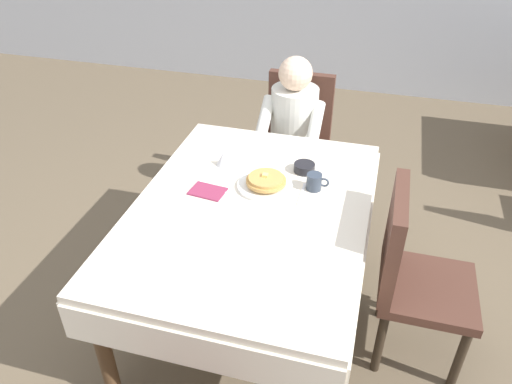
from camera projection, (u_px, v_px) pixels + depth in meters
name	position (u px, v px, depth m)	size (l,w,h in m)	color
ground_plane	(251.00, 313.00, 2.76)	(14.00, 14.00, 0.00)	brown
dining_table_main	(251.00, 221.00, 2.40)	(1.12, 1.52, 0.74)	silver
chair_diner	(296.00, 134.00, 3.39)	(0.44, 0.45, 0.93)	#4C2D23
diner_person	(293.00, 126.00, 3.19)	(0.40, 0.43, 1.12)	silver
chair_right_side	(410.00, 269.00, 2.30)	(0.45, 0.44, 0.93)	#4C2D23
plate_breakfast	(265.00, 186.00, 2.48)	(0.28, 0.28, 0.02)	white
breakfast_stack	(266.00, 180.00, 2.46)	(0.20, 0.20, 0.06)	tan
cup_coffee	(315.00, 182.00, 2.44)	(0.11, 0.08, 0.08)	#333D4C
bowl_butter	(304.00, 168.00, 2.59)	(0.11, 0.11, 0.04)	black
syrup_pitcher	(223.00, 159.00, 2.64)	(0.08, 0.08, 0.07)	silver
fork_left_of_plate	(228.00, 183.00, 2.51)	(0.18, 0.01, 0.01)	silver
knife_right_of_plate	(302.00, 194.00, 2.42)	(0.20, 0.01, 0.01)	silver
spoon_near_edge	(255.00, 223.00, 2.24)	(0.15, 0.01, 0.01)	silver
napkin_folded	(208.00, 191.00, 2.44)	(0.17, 0.12, 0.01)	#8C2D4C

